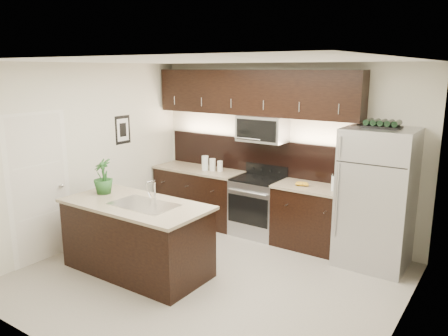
# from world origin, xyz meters

# --- Properties ---
(ground) EXTENTS (4.50, 4.50, 0.00)m
(ground) POSITION_xyz_m (0.00, 0.00, 0.00)
(ground) COLOR gray
(ground) RESTS_ON ground
(room_walls) EXTENTS (4.52, 4.02, 2.71)m
(room_walls) POSITION_xyz_m (-0.11, -0.04, 1.70)
(room_walls) COLOR beige
(room_walls) RESTS_ON ground
(counter_run) EXTENTS (3.51, 0.65, 0.94)m
(counter_run) POSITION_xyz_m (-0.46, 1.69, 0.47)
(counter_run) COLOR black
(counter_run) RESTS_ON ground
(upper_fixtures) EXTENTS (3.49, 0.40, 1.66)m
(upper_fixtures) POSITION_xyz_m (-0.43, 1.84, 2.14)
(upper_fixtures) COLOR black
(upper_fixtures) RESTS_ON counter_run
(island) EXTENTS (1.96, 0.96, 0.94)m
(island) POSITION_xyz_m (-0.90, -0.34, 0.47)
(island) COLOR black
(island) RESTS_ON ground
(sink_faucet) EXTENTS (0.84, 0.50, 0.28)m
(sink_faucet) POSITION_xyz_m (-0.75, -0.33, 0.96)
(sink_faucet) COLOR silver
(sink_faucet) RESTS_ON island
(refrigerator) EXTENTS (0.90, 0.81, 1.87)m
(refrigerator) POSITION_xyz_m (1.60, 1.63, 0.94)
(refrigerator) COLOR #B2B2B7
(refrigerator) RESTS_ON ground
(wine_rack) EXTENTS (0.46, 0.29, 0.11)m
(wine_rack) POSITION_xyz_m (1.60, 1.63, 1.92)
(wine_rack) COLOR black
(wine_rack) RESTS_ON refrigerator
(plant) EXTENTS (0.33, 0.33, 0.48)m
(plant) POSITION_xyz_m (-1.56, -0.27, 1.18)
(plant) COLOR #225020
(plant) RESTS_ON island
(canisters) EXTENTS (0.36, 0.18, 0.25)m
(canisters) POSITION_xyz_m (-1.16, 1.67, 1.05)
(canisters) COLOR silver
(canisters) RESTS_ON counter_run
(french_press) EXTENTS (0.11, 0.11, 0.32)m
(french_press) POSITION_xyz_m (1.01, 1.64, 1.06)
(french_press) COLOR silver
(french_press) RESTS_ON counter_run
(bananas) EXTENTS (0.24, 0.21, 0.06)m
(bananas) POSITION_xyz_m (0.47, 1.61, 0.97)
(bananas) COLOR #C28E1B
(bananas) RESTS_ON counter_run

